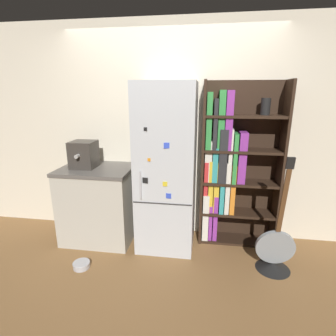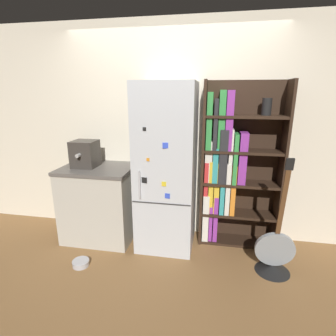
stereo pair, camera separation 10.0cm
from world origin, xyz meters
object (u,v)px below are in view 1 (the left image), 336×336
Objects in this scene: guitar at (274,254)px; pet_bowl at (81,265)px; bookshelf at (229,168)px; refrigerator at (167,168)px; espresso_machine at (84,154)px.

guitar is 6.93× the size of pet_bowl.
pet_bowl is (-1.53, -0.82, -0.90)m from bookshelf.
pet_bowl is (-0.82, -0.63, -0.92)m from refrigerator.
bookshelf is 1.04m from guitar.
espresso_machine reaches higher than pet_bowl.
guitar is at bearing -8.87° from espresso_machine.
refrigerator is at bearing 163.46° from guitar.
espresso_machine is (-0.99, -0.01, 0.13)m from refrigerator.
guitar is (2.17, -0.34, -0.91)m from espresso_machine.
pet_bowl is (-2.00, -0.28, -0.14)m from guitar.
espresso_machine is 1.83× the size of pet_bowl.
espresso_machine and guitar have the same top height.
refrigerator is 1.38m from pet_bowl.
refrigerator is at bearing -165.12° from bookshelf.
refrigerator is at bearing 37.46° from pet_bowl.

